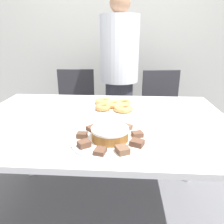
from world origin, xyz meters
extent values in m
plane|color=slate|center=(0.00, 0.00, 0.00)|extent=(12.00, 12.00, 0.00)
cube|color=beige|center=(0.00, 1.64, 1.30)|extent=(8.00, 0.05, 2.60)
cube|color=silver|center=(0.00, 0.00, 0.76)|extent=(1.58, 1.07, 0.03)
cylinder|color=silver|center=(-0.73, 0.48, 0.37)|extent=(0.06, 0.06, 0.75)
cylinder|color=silver|center=(0.73, 0.48, 0.37)|extent=(0.06, 0.06, 0.75)
cylinder|color=#383842|center=(0.08, 1.00, 0.40)|extent=(0.29, 0.29, 0.80)
cylinder|color=silver|center=(0.08, 1.00, 1.12)|extent=(0.38, 0.38, 0.64)
sphere|color=#A87A5B|center=(0.08, 1.00, 1.54)|extent=(0.20, 0.20, 0.20)
cylinder|color=black|center=(-0.39, 0.90, 0.01)|extent=(0.44, 0.44, 0.01)
cylinder|color=#262626|center=(-0.39, 0.90, 0.23)|extent=(0.06, 0.06, 0.43)
cube|color=#2D2D33|center=(-0.39, 0.90, 0.47)|extent=(0.46, 0.46, 0.04)
cube|color=#2D2D33|center=(-0.40, 1.10, 0.70)|extent=(0.40, 0.04, 0.42)
cylinder|color=black|center=(0.55, 0.90, 0.01)|extent=(0.44, 0.44, 0.01)
cylinder|color=#262626|center=(0.55, 0.90, 0.23)|extent=(0.06, 0.06, 0.43)
cube|color=#2D2D33|center=(0.55, 0.90, 0.47)|extent=(0.50, 0.50, 0.04)
cube|color=#2D2D33|center=(0.53, 1.10, 0.70)|extent=(0.40, 0.08, 0.42)
cylinder|color=white|center=(0.08, -0.29, 0.78)|extent=(0.38, 0.38, 0.01)
cylinder|color=white|center=(0.07, 0.21, 0.78)|extent=(0.38, 0.38, 0.01)
cylinder|color=#9E662D|center=(0.08, -0.29, 0.81)|extent=(0.18, 0.18, 0.05)
cylinder|color=white|center=(0.08, -0.29, 0.84)|extent=(0.18, 0.18, 0.01)
cube|color=brown|center=(0.14, -0.41, 0.80)|extent=(0.07, 0.07, 0.03)
cube|color=brown|center=(0.21, -0.35, 0.80)|extent=(0.07, 0.07, 0.03)
cube|color=brown|center=(0.21, -0.25, 0.80)|extent=(0.06, 0.06, 0.02)
cube|color=brown|center=(0.16, -0.17, 0.80)|extent=(0.07, 0.08, 0.02)
cube|color=#513828|center=(0.06, -0.15, 0.80)|extent=(0.05, 0.05, 0.02)
cube|color=brown|center=(-0.02, -0.19, 0.80)|extent=(0.07, 0.07, 0.02)
cube|color=#513828|center=(-0.06, -0.28, 0.80)|extent=(0.05, 0.04, 0.03)
cube|color=brown|center=(-0.03, -0.37, 0.80)|extent=(0.07, 0.07, 0.03)
cube|color=brown|center=(0.05, -0.43, 0.80)|extent=(0.06, 0.06, 0.02)
torus|color=tan|center=(0.07, 0.21, 0.81)|extent=(0.12, 0.12, 0.04)
torus|color=tan|center=(-0.01, 0.28, 0.80)|extent=(0.12, 0.12, 0.04)
torus|color=#C68447|center=(0.00, 0.14, 0.80)|extent=(0.11, 0.11, 0.04)
torus|color=tan|center=(0.14, 0.12, 0.80)|extent=(0.13, 0.13, 0.04)
torus|color=#C68447|center=(0.14, 0.27, 0.80)|extent=(0.11, 0.11, 0.03)
cube|color=white|center=(0.52, 0.09, 0.78)|extent=(0.15, 0.14, 0.01)
camera|label=1|loc=(0.15, -1.24, 1.27)|focal=35.00mm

